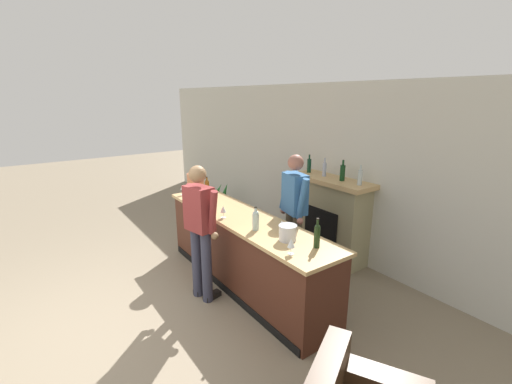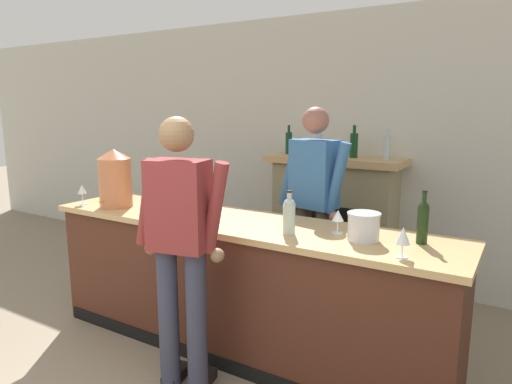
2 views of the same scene
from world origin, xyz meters
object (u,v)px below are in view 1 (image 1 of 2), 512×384
person_bartender (294,213)px  wine_glass_near_bucket (291,243)px  wine_bottle_riesling_slim (207,186)px  wine_glass_back_row (223,210)px  wine_glass_front_right (183,188)px  person_customer (200,228)px  wine_glass_by_dispenser (282,224)px  copper_dispenser (196,184)px  wine_bottle_burgundy_dark (317,235)px  wine_bottle_chardonnay_pale (256,219)px  fireplace_stone (331,218)px  potted_plant_corner (220,199)px  ice_bucket_steel (288,233)px

person_bartender → wine_glass_near_bucket: 1.25m
wine_bottle_riesling_slim → wine_glass_back_row: size_ratio=1.69×
wine_glass_front_right → wine_glass_back_row: 1.31m
person_customer → wine_glass_by_dispenser: (0.76, 0.67, 0.13)m
wine_glass_by_dispenser → person_customer: bearing=-138.3°
copper_dispenser → wine_glass_front_right: copper_dispenser is taller
wine_bottle_burgundy_dark → wine_glass_front_right: size_ratio=1.93×
wine_bottle_chardonnay_pale → wine_bottle_burgundy_dark: size_ratio=0.88×
person_bartender → wine_glass_near_bucket: size_ratio=10.58×
wine_glass_by_dispenser → wine_glass_back_row: (-0.85, -0.29, 0.00)m
wine_glass_by_dispenser → wine_glass_front_right: size_ratio=0.92×
person_customer → copper_dispenser: (-1.10, 0.48, 0.26)m
wine_bottle_chardonnay_pale → wine_glass_back_row: size_ratio=1.76×
fireplace_stone → wine_glass_back_row: fireplace_stone is taller
person_bartender → wine_bottle_burgundy_dark: 1.09m
person_bartender → person_customer: bearing=-104.9°
wine_bottle_burgundy_dark → wine_glass_back_row: 1.41m
wine_bottle_burgundy_dark → fireplace_stone: bearing=127.6°
potted_plant_corner → wine_glass_near_bucket: bearing=-20.0°
wine_glass_back_row → wine_glass_front_right: bearing=179.6°
person_customer → wine_glass_near_bucket: bearing=17.7°
potted_plant_corner → copper_dispenser: 2.42m
wine_bottle_chardonnay_pale → wine_bottle_burgundy_dark: wine_bottle_burgundy_dark is taller
ice_bucket_steel → wine_bottle_burgundy_dark: size_ratio=0.63×
wine_glass_by_dispenser → wine_bottle_riesling_slim: bearing=177.4°
person_customer → wine_bottle_chardonnay_pale: bearing=44.2°
wine_bottle_chardonnay_pale → wine_bottle_burgundy_dark: 0.81m
wine_glass_back_row → fireplace_stone: bearing=83.2°
copper_dispenser → wine_glass_back_row: 1.02m
fireplace_stone → wine_bottle_riesling_slim: fireplace_stone is taller
person_customer → ice_bucket_steel: 1.13m
fireplace_stone → wine_bottle_chardonnay_pale: bearing=-77.9°
wine_glass_near_bucket → wine_glass_front_right: size_ratio=1.01×
wine_bottle_riesling_slim → wine_bottle_burgundy_dark: 2.55m
wine_bottle_burgundy_dark → wine_glass_by_dispenser: (-0.52, -0.05, -0.03)m
wine_glass_front_right → wine_glass_back_row: (1.31, -0.01, -0.01)m
wine_glass_front_right → fireplace_stone: bearing=49.9°
potted_plant_corner → wine_bottle_burgundy_dark: (4.11, -1.16, 0.83)m
wine_glass_back_row → wine_bottle_burgundy_dark: bearing=13.9°
wine_glass_near_bucket → wine_bottle_riesling_slim: bearing=171.6°
ice_bucket_steel → wine_glass_back_row: size_ratio=1.25×
person_bartender → wine_glass_front_right: (-1.73, -0.85, 0.11)m
copper_dispenser → wine_bottle_chardonnay_pale: size_ratio=1.66×
copper_dispenser → wine_bottle_burgundy_dark: size_ratio=1.46×
wine_bottle_riesling_slim → wine_glass_front_right: 0.39m
potted_plant_corner → person_customer: bearing=-33.5°
potted_plant_corner → wine_glass_near_bucket: (4.08, -1.48, 0.80)m
copper_dispenser → ice_bucket_steel: bearing=3.1°
potted_plant_corner → wine_glass_front_right: wine_glass_front_right is taller
person_customer → wine_glass_near_bucket: (1.24, 0.40, 0.14)m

